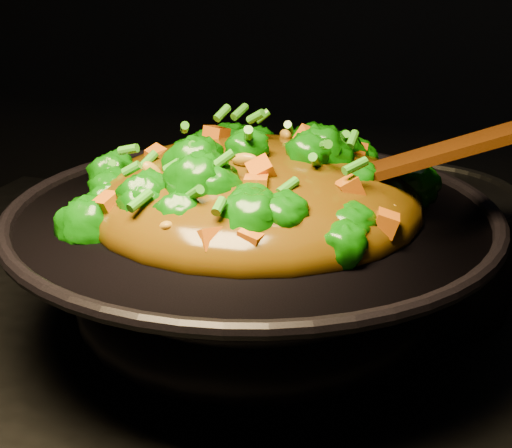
% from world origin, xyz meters
% --- Properties ---
extents(wok, '(0.46, 0.46, 0.13)m').
position_xyz_m(wok, '(-0.08, 0.10, 0.96)').
color(wok, black).
rests_on(wok, stovetop).
extents(stir_fry, '(0.42, 0.42, 0.11)m').
position_xyz_m(stir_fry, '(-0.09, 0.11, 1.08)').
color(stir_fry, '#0D5A06').
rests_on(stir_fry, wok).
extents(spatula, '(0.30, 0.05, 0.13)m').
position_xyz_m(spatula, '(0.05, 0.13, 1.08)').
color(spatula, '#361306').
rests_on(spatula, wok).
extents(back_pot, '(0.25, 0.25, 0.12)m').
position_xyz_m(back_pot, '(0.05, 0.22, 0.96)').
color(back_pot, black).
rests_on(back_pot, stovetop).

